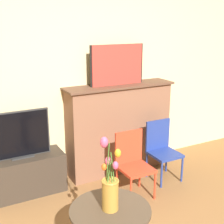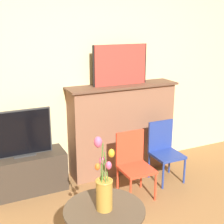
{
  "view_description": "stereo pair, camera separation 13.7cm",
  "coord_description": "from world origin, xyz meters",
  "px_view_note": "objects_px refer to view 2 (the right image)",
  "views": [
    {
      "loc": [
        -1.33,
        -1.33,
        1.88
      ],
      "look_at": [
        0.06,
        1.28,
        1.01
      ],
      "focal_mm": 50.0,
      "sensor_mm": 36.0,
      "label": 1
    },
    {
      "loc": [
        -1.2,
        -1.39,
        1.88
      ],
      "look_at": [
        0.06,
        1.28,
        1.01
      ],
      "focal_mm": 50.0,
      "sensor_mm": 36.0,
      "label": 2
    }
  ],
  "objects_px": {
    "chair_red": "(134,161)",
    "tv_monitor": "(22,134)",
    "chair_blue": "(164,148)",
    "painting": "(120,65)",
    "vase_tulips": "(104,187)"
  },
  "relations": [
    {
      "from": "chair_red",
      "to": "tv_monitor",
      "type": "bearing_deg",
      "value": 151.78
    },
    {
      "from": "chair_blue",
      "to": "chair_red",
      "type": "bearing_deg",
      "value": -162.13
    },
    {
      "from": "chair_red",
      "to": "painting",
      "type": "bearing_deg",
      "value": 77.32
    },
    {
      "from": "painting",
      "to": "tv_monitor",
      "type": "distance_m",
      "value": 1.38
    },
    {
      "from": "vase_tulips",
      "to": "tv_monitor",
      "type": "bearing_deg",
      "value": 102.74
    },
    {
      "from": "painting",
      "to": "vase_tulips",
      "type": "bearing_deg",
      "value": -120.52
    },
    {
      "from": "painting",
      "to": "chair_red",
      "type": "bearing_deg",
      "value": -102.68
    },
    {
      "from": "painting",
      "to": "vase_tulips",
      "type": "xyz_separation_m",
      "value": [
        -0.88,
        -1.49,
        -0.65
      ]
    },
    {
      "from": "tv_monitor",
      "to": "chair_red",
      "type": "height_order",
      "value": "tv_monitor"
    },
    {
      "from": "chair_red",
      "to": "chair_blue",
      "type": "bearing_deg",
      "value": 17.87
    },
    {
      "from": "painting",
      "to": "vase_tulips",
      "type": "relative_size",
      "value": 1.26
    },
    {
      "from": "chair_red",
      "to": "vase_tulips",
      "type": "bearing_deg",
      "value": -130.14
    },
    {
      "from": "chair_red",
      "to": "chair_blue",
      "type": "xyz_separation_m",
      "value": [
        0.52,
        0.17,
        0.0
      ]
    },
    {
      "from": "painting",
      "to": "chair_red",
      "type": "distance_m",
      "value": 1.16
    },
    {
      "from": "tv_monitor",
      "to": "chair_blue",
      "type": "xyz_separation_m",
      "value": [
        1.59,
        -0.41,
        -0.3
      ]
    }
  ]
}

